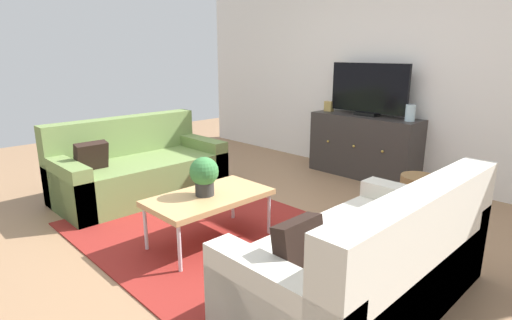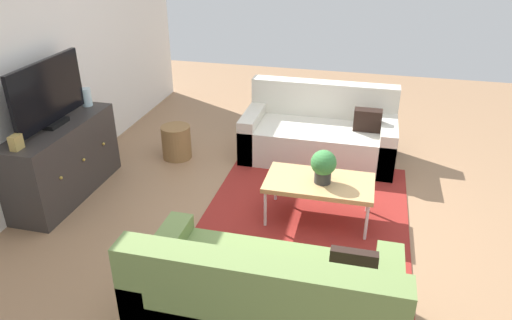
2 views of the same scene
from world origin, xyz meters
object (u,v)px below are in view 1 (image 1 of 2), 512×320
(tv_console, at_px, (364,146))
(mantel_clock, at_px, (329,106))
(couch_right_side, at_px, (373,267))
(wicker_basket, at_px, (418,196))
(potted_plant, at_px, (204,174))
(couch_left_side, at_px, (136,170))
(flat_screen_tv, at_px, (369,90))
(coffee_table, at_px, (209,199))
(glass_vase, at_px, (410,113))

(tv_console, height_order, mantel_clock, mantel_clock)
(couch_right_side, height_order, wicker_basket, couch_right_side)
(couch_right_side, height_order, potted_plant, couch_right_side)
(couch_left_side, height_order, potted_plant, couch_left_side)
(flat_screen_tv, bearing_deg, coffee_table, -86.82)
(potted_plant, bearing_deg, couch_left_side, 172.83)
(tv_console, distance_m, mantel_clock, 0.71)
(couch_left_side, xyz_separation_m, flat_screen_tv, (1.35, 2.39, 0.80))
(glass_vase, xyz_separation_m, mantel_clock, (-1.11, 0.00, -0.03))
(mantel_clock, xyz_separation_m, wicker_basket, (1.61, -0.76, -0.63))
(flat_screen_tv, bearing_deg, couch_left_side, -119.48)
(coffee_table, relative_size, glass_vase, 5.23)
(wicker_basket, bearing_deg, potted_plant, -117.37)
(coffee_table, bearing_deg, mantel_clock, 105.38)
(couch_right_side, xyz_separation_m, mantel_clock, (-2.08, 2.37, 0.56))
(glass_vase, bearing_deg, couch_left_side, -128.79)
(couch_right_side, bearing_deg, coffee_table, -173.45)
(coffee_table, distance_m, glass_vase, 2.61)
(couch_left_side, relative_size, potted_plant, 5.53)
(tv_console, distance_m, flat_screen_tv, 0.70)
(coffee_table, bearing_deg, couch_right_side, 6.55)
(potted_plant, relative_size, mantel_clock, 2.39)
(tv_console, height_order, wicker_basket, tv_console)
(glass_vase, xyz_separation_m, wicker_basket, (0.50, -0.76, -0.66))
(potted_plant, xyz_separation_m, glass_vase, (0.43, 2.56, 0.27))
(couch_left_side, height_order, flat_screen_tv, flat_screen_tv)
(flat_screen_tv, xyz_separation_m, wicker_basket, (1.06, -0.78, -0.88))
(couch_left_side, relative_size, flat_screen_tv, 1.70)
(flat_screen_tv, xyz_separation_m, mantel_clock, (-0.55, -0.02, -0.25))
(potted_plant, relative_size, glass_vase, 1.66)
(couch_right_side, height_order, glass_vase, glass_vase)
(couch_left_side, bearing_deg, tv_console, 60.31)
(flat_screen_tv, height_order, glass_vase, flat_screen_tv)
(couch_left_side, relative_size, coffee_table, 1.76)
(coffee_table, xyz_separation_m, flat_screen_tv, (-0.14, 2.55, 0.70))
(potted_plant, bearing_deg, wicker_basket, 62.63)
(coffee_table, height_order, flat_screen_tv, flat_screen_tv)
(potted_plant, bearing_deg, tv_console, 92.75)
(flat_screen_tv, bearing_deg, mantel_clock, -177.93)
(couch_right_side, bearing_deg, glass_vase, 112.19)
(potted_plant, bearing_deg, flat_screen_tv, 92.73)
(couch_left_side, bearing_deg, flat_screen_tv, 60.52)
(couch_right_side, relative_size, flat_screen_tv, 1.70)
(couch_right_side, height_order, tv_console, couch_right_side)
(potted_plant, bearing_deg, coffee_table, 55.01)
(coffee_table, distance_m, wicker_basket, 2.01)
(coffee_table, distance_m, tv_console, 2.54)
(couch_left_side, bearing_deg, coffee_table, -6.05)
(couch_right_side, bearing_deg, flat_screen_tv, 122.46)
(tv_console, xyz_separation_m, flat_screen_tv, (0.00, 0.02, 0.70))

